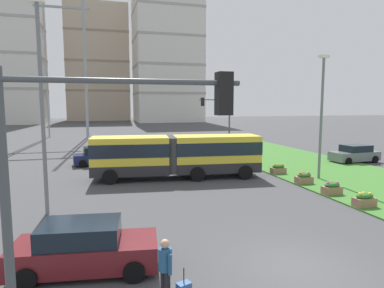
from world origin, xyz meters
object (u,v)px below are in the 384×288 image
Objects in this scene: traffic_light_far_right at (220,117)px; apartment_tower_westcentre at (98,65)px; flower_planter_1 at (364,200)px; apartment_tower_west at (4,24)px; car_grey_wagon at (355,154)px; flower_planter_3 at (304,178)px; car_maroon_sedan at (85,248)px; pedestrian_crossing at (165,266)px; flower_planter_4 at (278,169)px; flower_planter_2 at (332,188)px; articulated_bus at (177,155)px; streetlight_median at (322,112)px; traffic_light_near_left at (93,173)px; streetlight_left at (42,100)px; car_navy_sedan at (100,156)px; apartment_tower_centre at (167,54)px.

apartment_tower_westcentre is (-11.25, 89.65, 14.73)m from traffic_light_far_right.
apartment_tower_west is at bearing 112.04° from flower_planter_1.
car_grey_wagon reaches higher than flower_planter_3.
car_maroon_sedan is 4.18× the size of flower_planter_1.
car_grey_wagon is 0.12× the size of apartment_tower_westcentre.
pedestrian_crossing is 12.49m from flower_planter_1.
car_maroon_sedan reaches higher than flower_planter_4.
flower_planter_4 is (0.00, 6.02, 0.00)m from flower_planter_2.
flower_planter_3 is 3.28m from flower_planter_4.
articulated_bus is 17.16m from car_grey_wagon.
articulated_bus reaches higher than flower_planter_3.
flower_planter_2 is at bearing -84.64° from traffic_light_far_right.
pedestrian_crossing is 17.96m from streetlight_median.
car_grey_wagon is 4.09× the size of flower_planter_2.
car_grey_wagon is 14.86m from flower_planter_1.
flower_planter_1 is 7.82m from streetlight_median.
traffic_light_near_left is 20.34m from streetlight_median.
streetlight_median is at bearing 41.52° from pedestrian_crossing.
pedestrian_crossing is at bearing -64.82° from streetlight_left.
traffic_light_far_right is 11.60m from streetlight_median.
car_navy_sedan is 0.11× the size of apartment_tower_centre.
articulated_bus is at bearing -172.83° from car_grey_wagon.
traffic_light_near_left is (-12.93, -10.10, 3.60)m from flower_planter_2.
apartment_tower_westcentre is at bearing 103.02° from car_grey_wagon.
flower_planter_4 is at bearing 130.65° from streetlight_median.
apartment_tower_west is (-46.26, 79.46, 26.27)m from car_grey_wagon.
streetlight_left is at bearing -170.09° from streetlight_median.
flower_planter_3 is at bearing 43.22° from pedestrian_crossing.
streetlight_median reaches higher than flower_planter_2.
articulated_bus is 2.07× the size of traffic_light_near_left.
streetlight_left is (-13.92, -14.11, 1.41)m from traffic_light_far_right.
apartment_tower_west is at bearing 103.78° from streetlight_left.
apartment_tower_centre is (23.37, 87.54, 15.22)m from streetlight_left.
apartment_tower_centre is at bearing 84.79° from flower_planter_2.
streetlight_median is (1.90, -2.21, 4.27)m from flower_planter_4.
car_navy_sedan is at bearing 128.20° from flower_planter_1.
apartment_tower_west is (-36.82, 88.47, 26.60)m from flower_planter_2.
flower_planter_1 is at bearing 30.55° from traffic_light_near_left.
apartment_tower_west is at bearing 107.81° from car_navy_sedan.
streetlight_left is (-2.39, 10.89, 1.39)m from traffic_light_near_left.
car_maroon_sedan is 1.01× the size of car_navy_sedan.
apartment_tower_centre reaches higher than flower_planter_3.
car_maroon_sedan is 13.70m from flower_planter_1.
flower_planter_1 is 15.44m from traffic_light_near_left.
car_navy_sedan is at bearing 88.52° from car_maroon_sedan.
apartment_tower_centre is at bearing 84.62° from flower_planter_3.
flower_planter_2 is at bearing -90.00° from flower_planter_3.
pedestrian_crossing is 113.79m from apartment_tower_westcentre.
streetlight_left is at bearing -161.65° from car_grey_wagon.
articulated_bus is 1.41× the size of streetlight_median.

